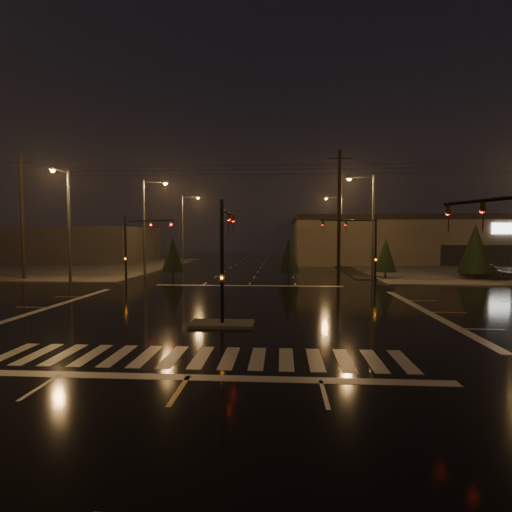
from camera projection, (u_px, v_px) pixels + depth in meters
The scene contains 24 objects.
ground at pixel (233, 310), 23.05m from camera, with size 140.00×140.00×0.00m, color black.
sidewalk_ne at pixel (495, 268), 50.98m from camera, with size 36.00×36.00×0.12m, color #4C4944.
sidewalk_nw at pixel (43, 266), 54.89m from camera, with size 36.00×36.00×0.12m, color #4C4944.
median_island at pixel (222, 324), 19.06m from camera, with size 3.00×1.60×0.15m, color #4C4944.
crosswalk at pixel (201, 357), 14.08m from camera, with size 15.00×2.60×0.01m, color beige.
stop_bar_near at pixel (188, 377), 12.08m from camera, with size 16.00×0.50×0.01m, color beige.
stop_bar_far at pixel (249, 286), 34.01m from camera, with size 16.00×0.50×0.01m, color beige.
retail_building at pixel (475, 238), 66.39m from camera, with size 60.20×28.30×7.20m.
commercial_block at pixel (57, 244), 67.03m from camera, with size 30.00×18.00×5.60m, color #46413D.
signal_mast_median at pixel (225, 246), 19.79m from camera, with size 0.25×4.59×6.00m.
signal_mast_ne at pixel (364, 242), 32.33m from camera, with size 4.84×1.86×6.00m.
signal_mast_nw at pixel (135, 241), 33.57m from camera, with size 4.84×1.86×6.00m.
streetlight_1 at pixel (147, 221), 41.41m from camera, with size 2.77×0.32×10.00m.
streetlight_2 at pixel (185, 225), 57.35m from camera, with size 2.77×0.32×10.00m.
streetlight_3 at pixel (370, 219), 37.96m from camera, with size 2.77×0.32×10.00m.
streetlight_4 at pixel (340, 225), 57.89m from camera, with size 2.77×0.32×10.00m.
streetlight_5 at pixel (67, 218), 34.93m from camera, with size 0.32×2.77×10.00m.
utility_pole_0 at pixel (22, 216), 38.11m from camera, with size 2.20×0.32×12.00m.
utility_pole_1 at pixel (339, 215), 36.15m from camera, with size 2.20×0.32×12.00m.
conifer_0 at pixel (386, 255), 39.47m from camera, with size 2.09×2.09×3.97m.
conifer_1 at pixel (475, 248), 38.25m from camera, with size 3.05×3.05×5.46m.
conifer_3 at pixel (173, 254), 39.48m from camera, with size 2.23×2.23×4.18m.
conifer_4 at pixel (289, 255), 38.32m from camera, with size 2.17×2.17×4.09m.
car_parked at pixel (485, 271), 38.83m from camera, with size 1.91×4.74×1.61m, color black.
Camera 1 is at (2.84, -22.71, 4.31)m, focal length 28.00 mm.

